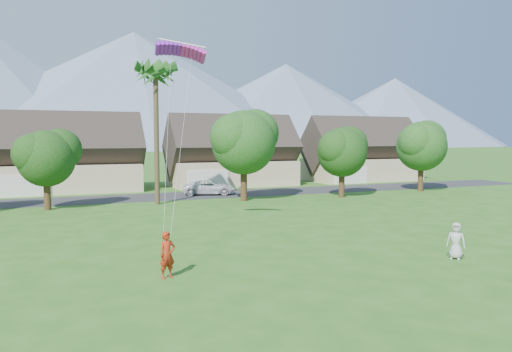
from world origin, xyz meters
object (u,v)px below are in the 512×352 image
kite_flyer (167,255)px  parafoil_kite (181,49)px  parked_car (209,188)px  watcher (456,241)px

kite_flyer → parafoil_kite: (2.61, 8.04, 9.97)m
kite_flyer → parked_car: size_ratio=0.37×
kite_flyer → watcher: 13.93m
watcher → parafoil_kite: bearing=-169.0°
parked_car → parafoil_kite: size_ratio=1.79×
kite_flyer → parked_car: bearing=52.2°
kite_flyer → parked_car: (10.44, 28.96, -0.25)m
watcher → kite_flyer: bearing=-135.3°
kite_flyer → parked_car: 30.79m
watcher → parafoil_kite: parafoil_kite is taller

